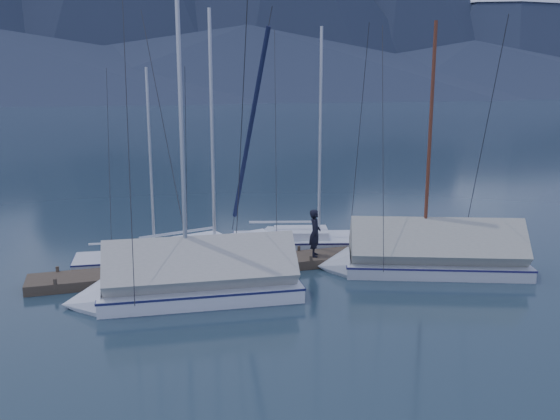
% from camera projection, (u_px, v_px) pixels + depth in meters
% --- Properties ---
extents(ground, '(1000.00, 1000.00, 0.00)m').
position_uv_depth(ground, '(297.00, 283.00, 20.72)').
color(ground, '#15242F').
rests_on(ground, ground).
extents(dock, '(18.00, 1.50, 0.54)m').
position_uv_depth(dock, '(280.00, 264.00, 22.56)').
color(dock, '#382D23').
rests_on(dock, ground).
extents(mooring_posts, '(15.12, 1.52, 0.35)m').
position_uv_depth(mooring_posts, '(267.00, 259.00, 22.37)').
color(mooring_posts, '#382D23').
rests_on(mooring_posts, ground).
extents(sailboat_open_left, '(6.30, 2.64, 8.15)m').
position_uv_depth(sailboat_open_left, '(166.00, 260.00, 22.95)').
color(sailboat_open_left, silver).
rests_on(sailboat_open_left, ground).
extents(sailboat_open_mid, '(8.27, 4.28, 10.53)m').
position_uv_depth(sailboat_open_mid, '(227.00, 250.00, 24.19)').
color(sailboat_open_mid, white).
rests_on(sailboat_open_mid, ground).
extents(sailboat_open_right, '(7.81, 4.04, 9.94)m').
position_uv_depth(sailboat_open_right, '(331.00, 243.00, 25.17)').
color(sailboat_open_right, silver).
rests_on(sailboat_open_right, ground).
extents(sailboat_covered_near, '(7.96, 4.85, 9.92)m').
position_uv_depth(sailboat_covered_near, '(419.00, 259.00, 21.87)').
color(sailboat_covered_near, silver).
rests_on(sailboat_covered_near, ground).
extents(sailboat_covered_far, '(7.69, 3.20, 10.55)m').
position_uv_depth(sailboat_covered_far, '(182.00, 285.00, 18.99)').
color(sailboat_covered_far, silver).
rests_on(sailboat_covered_far, ground).
extents(person, '(0.64, 0.78, 1.83)m').
position_uv_depth(person, '(315.00, 233.00, 22.56)').
color(person, black).
rests_on(person, dock).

